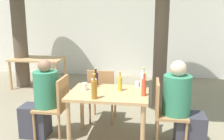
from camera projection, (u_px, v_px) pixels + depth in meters
ground_plane at (109, 140)px, 3.68m from camera, size 30.00×30.00×0.00m
cafe_building_wall at (131, 29)px, 7.26m from camera, size 10.00×0.08×2.80m
dining_table_front at (109, 99)px, 3.53m from camera, size 1.11×0.80×0.75m
dining_table_back at (38, 62)px, 6.24m from camera, size 1.29×0.77×0.75m
patio_chair_0 at (56, 103)px, 3.67m from camera, size 0.44×0.44×0.93m
patio_chair_1 at (165, 109)px, 3.45m from camera, size 0.44×0.44×0.93m
patio_chair_2 at (102, 92)px, 4.20m from camera, size 0.44×0.44×0.93m
person_seated_0 at (41, 102)px, 3.70m from camera, size 0.58×0.35×1.20m
person_seated_1 at (182, 109)px, 3.41m from camera, size 0.59×0.38×1.22m
water_bottle_0 at (143, 80)px, 3.69m from camera, size 0.08×0.08×0.30m
oil_cruet_1 at (120, 83)px, 3.54m from camera, size 0.07×0.07×0.28m
wine_bottle_2 at (96, 79)px, 3.83m from camera, size 0.07×0.07×0.27m
amber_bottle_3 at (94, 89)px, 3.20m from camera, size 0.08×0.08×0.33m
soda_bottle_4 at (144, 87)px, 3.32m from camera, size 0.06×0.06×0.32m
drinking_glass_0 at (85, 86)px, 3.59m from camera, size 0.08×0.08×0.11m
drinking_glass_1 at (94, 83)px, 3.73m from camera, size 0.08×0.08×0.13m
drinking_glass_2 at (137, 84)px, 3.76m from camera, size 0.07×0.07×0.08m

